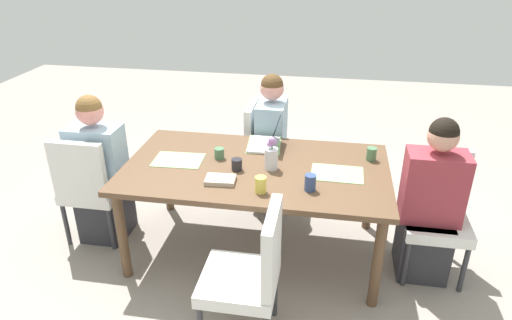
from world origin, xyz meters
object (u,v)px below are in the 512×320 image
laptop_near_left_mid (267,141)px  person_near_left_mid (271,147)px  coffee_mug_near_right (310,183)px  chair_head_right_left_near (89,184)px  dining_table (256,175)px  coffee_mug_centre_right (219,153)px  book_red_cover (220,180)px  person_head_left_left_far (429,209)px  coffee_mug_near_left (261,185)px  chair_head_left_left_far (436,207)px  person_head_right_left_near (101,177)px  coffee_mug_centre_left (237,165)px  chair_far_right_near (251,271)px  chair_near_left_mid (264,147)px  coffee_mug_far_left (371,154)px  flower_vase (271,155)px

laptop_near_left_mid → person_near_left_mid: bearing=-87.0°
laptop_near_left_mid → coffee_mug_near_right: size_ratio=2.91×
person_near_left_mid → coffee_mug_near_right: person_near_left_mid is taller
chair_head_right_left_near → dining_table: bearing=-177.0°
dining_table → coffee_mug_centre_right: 0.32m
coffee_mug_near_right → book_red_cover: coffee_mug_near_right is taller
person_near_left_mid → book_red_cover: 1.11m
person_head_left_left_far → coffee_mug_near_left: 1.20m
chair_head_left_left_far → book_red_cover: chair_head_left_left_far is taller
person_head_right_left_near → person_head_left_left_far: same height
coffee_mug_centre_left → person_head_right_left_near: bearing=-4.4°
chair_far_right_near → chair_head_left_left_far: bearing=-142.4°
coffee_mug_centre_left → coffee_mug_near_left: bearing=127.5°
chair_head_right_left_near → person_head_left_left_far: 2.52m
dining_table → chair_near_left_mid: (0.07, -0.85, -0.16)m
coffee_mug_centre_right → coffee_mug_far_left: 1.12m
dining_table → book_red_cover: size_ratio=9.47×
person_head_right_left_near → flower_vase: person_head_right_left_near is taller
person_head_left_left_far → chair_head_right_left_near: bearing=0.7°
person_near_left_mid → coffee_mug_centre_left: bearing=81.7°
chair_head_right_left_near → coffee_mug_near_right: size_ratio=8.19×
person_near_left_mid → coffee_mug_centre_right: (0.29, 0.71, 0.25)m
person_near_left_mid → chair_head_left_left_far: person_near_left_mid is taller
person_head_left_left_far → coffee_mug_near_left: person_head_left_left_far is taller
chair_head_left_left_far → coffee_mug_centre_left: chair_head_left_left_far is taller
person_near_left_mid → chair_head_left_left_far: bearing=149.5°
chair_near_left_mid → person_head_right_left_near: bearing=36.0°
person_head_left_left_far → coffee_mug_far_left: size_ratio=12.34×
person_head_right_left_near → coffee_mug_centre_left: (-1.11, 0.09, 0.25)m
person_near_left_mid → person_head_left_left_far: same height
person_near_left_mid → coffee_mug_near_left: (-0.09, 1.15, 0.26)m
coffee_mug_centre_right → book_red_cover: bearing=104.9°
dining_table → chair_head_left_left_far: size_ratio=2.10×
chair_head_right_left_near → person_head_left_left_far: person_head_left_left_far is taller
person_head_left_left_far → coffee_mug_near_left: size_ratio=10.92×
person_head_right_left_near → coffee_mug_centre_left: size_ratio=14.15×
chair_head_right_left_near → coffee_mug_centre_left: bearing=179.4°
chair_far_right_near → flower_vase: size_ratio=3.65×
chair_far_right_near → laptop_near_left_mid: laptop_near_left_mid is taller
chair_near_left_mid → book_red_cover: 1.16m
chair_near_left_mid → person_head_left_left_far: (-1.29, 0.89, 0.03)m
chair_far_right_near → coffee_mug_near_right: (-0.28, -0.58, 0.29)m
chair_head_right_left_near → coffee_mug_centre_right: bearing=-171.5°
person_head_left_left_far → chair_head_left_left_far: bearing=-128.8°
chair_near_left_mid → coffee_mug_centre_right: (0.22, 0.77, 0.27)m
coffee_mug_centre_right → person_near_left_mid: bearing=-112.5°
coffee_mug_centre_left → coffee_mug_centre_right: coffee_mug_centre_left is taller
chair_near_left_mid → coffee_mug_near_left: (-0.16, 1.21, 0.29)m
coffee_mug_near_left → coffee_mug_centre_left: (0.22, -0.28, -0.01)m
coffee_mug_near_right → coffee_mug_centre_right: (0.70, -0.36, -0.01)m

